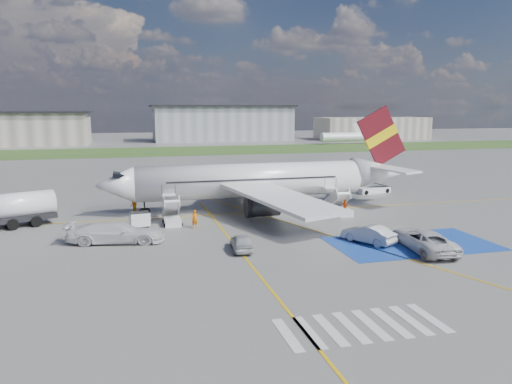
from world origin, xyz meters
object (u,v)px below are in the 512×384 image
Objects in this scene: airliner at (263,180)px; fuel_tanker at (1,214)px; car_silver_b at (368,234)px; gpu_cart at (140,220)px; car_silver_a at (242,242)px; van_white_a at (424,236)px; belt_loader at (374,190)px; van_white_b at (115,229)px.

airliner is 3.61× the size of fuel_tanker.
car_silver_b is at bearing -45.84° from fuel_tanker.
gpu_cart is 0.49× the size of car_silver_a.
car_silver_b is at bearing -34.01° from van_white_a.
car_silver_a is 0.86× the size of car_silver_b.
van_white_a is at bearing -120.34° from belt_loader.
van_white_a is at bearing -98.61° from van_white_b.
car_silver_b is 0.77× the size of van_white_b.
fuel_tanker is (-27.21, -3.03, -1.96)m from airliner.
belt_loader is (17.73, 6.53, -3.01)m from airliner.
airliner is 17.67m from car_silver_b.
belt_loader is at bearing -130.53° from car_silver_a.
car_silver_a is 11.34m from van_white_b.
van_white_b reaches higher than van_white_a.
gpu_cart is 26.57m from van_white_a.
van_white_a is at bearing -66.99° from airliner.
belt_loader is 0.86× the size of van_white_b.
airliner is at bearing -45.21° from van_white_b.
gpu_cart is 0.33× the size of van_white_a.
van_white_a is (35.61, -16.76, -0.28)m from fuel_tanker.
fuel_tanker is 13.51m from van_white_b.
van_white_b reaches higher than gpu_cart.
car_silver_a is at bearing -54.90° from fuel_tanker.
van_white_a is at bearing -40.54° from gpu_cart.
van_white_b is (-10.13, 5.06, 0.52)m from car_silver_a.
car_silver_a is (-24.00, -22.74, 0.31)m from belt_loader.
airliner reaches higher than belt_loader.
van_white_b is at bearing -145.81° from airliner.
belt_loader is at bearing -146.96° from car_silver_b.
fuel_tanker is at bearing 159.32° from gpu_cart.
van_white_a is (-9.33, -26.32, 0.77)m from belt_loader.
van_white_a is (22.57, -14.00, 0.46)m from gpu_cart.
fuel_tanker is 24.75m from car_silver_a.
belt_loader is at bearing -52.02° from van_white_b.
car_silver_b is (4.94, -16.76, -2.60)m from airliner.
van_white_b is (-34.13, -17.67, 0.83)m from belt_loader.
car_silver_a is at bearing -105.96° from van_white_b.
van_white_b is (-2.23, -5.36, 0.53)m from gpu_cart.
gpu_cart is (-14.17, -5.79, -2.70)m from airliner.
car_silver_b is at bearing -129.60° from belt_loader.
airliner is at bearing -16.36° from fuel_tanker.
van_white_a reaches higher than car_silver_a.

